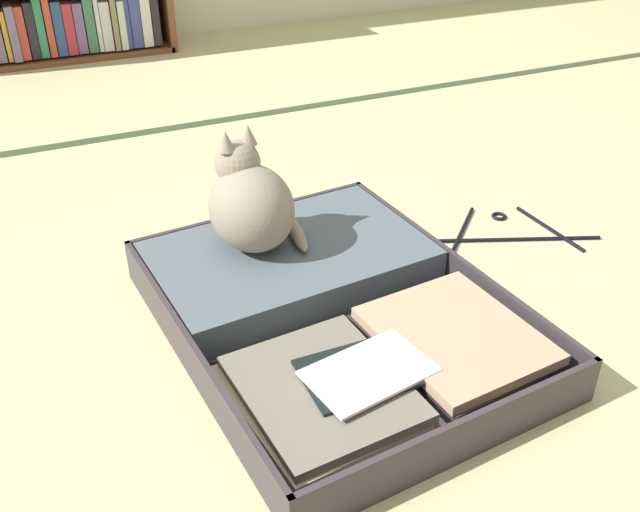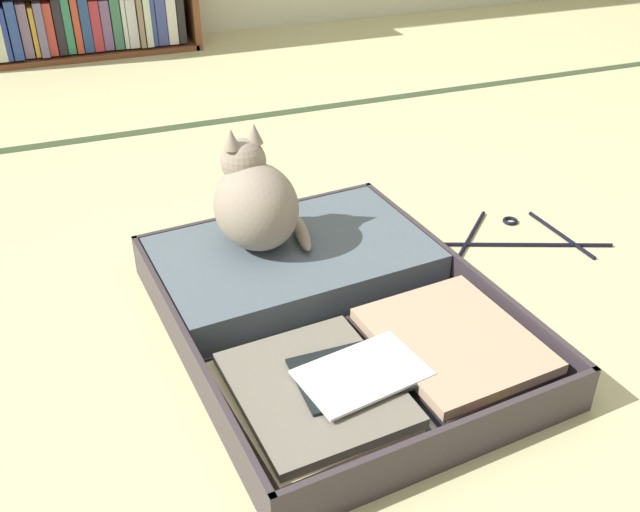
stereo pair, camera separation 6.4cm
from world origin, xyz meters
name	(u,v)px [view 1 (the left image)]	position (x,y,z in m)	size (l,w,h in m)	color
ground_plane	(293,321)	(0.00, 0.00, 0.00)	(10.00, 10.00, 0.00)	#C5C18D
tatami_border	(163,129)	(0.00, 1.21, 0.00)	(4.80, 0.05, 0.00)	#34452B
open_suitcase	(326,305)	(0.07, -0.03, 0.04)	(0.72, 0.90, 0.10)	#393036
black_cat	(249,204)	(-0.03, 0.19, 0.21)	(0.25, 0.25, 0.28)	gray
clothes_hanger	(507,232)	(0.66, 0.12, 0.01)	(0.44, 0.31, 0.01)	black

